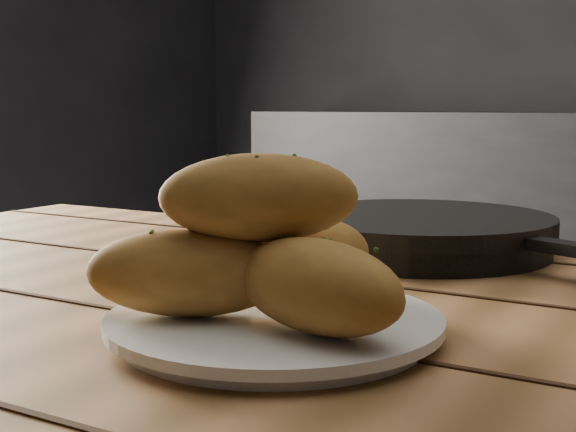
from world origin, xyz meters
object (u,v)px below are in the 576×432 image
object	(u,v)px
plate	(274,326)
bread_rolls	(266,253)
skillet	(420,233)
table	(330,421)

from	to	relation	value
plate	bread_rolls	size ratio (longest dim) A/B	0.95
bread_rolls	skillet	xyz separation A→B (m)	(-0.03, 0.39, -0.04)
plate	table	bearing A→B (deg)	93.28
bread_rolls	skillet	bearing A→B (deg)	94.82
bread_rolls	skillet	size ratio (longest dim) A/B	0.61
table	skillet	distance (m)	0.32
plate	skillet	xyz separation A→B (m)	(-0.04, 0.39, 0.01)
table	plate	distance (m)	0.15
plate	bread_rolls	distance (m)	0.06
table	skillet	bearing A→B (deg)	96.45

